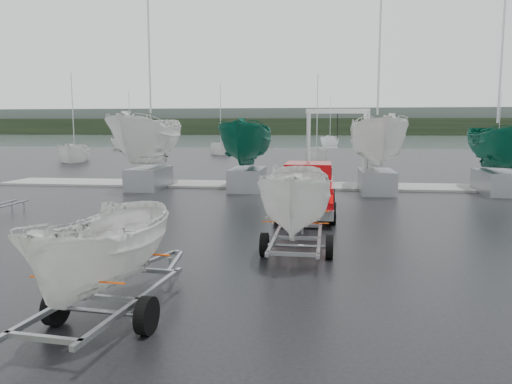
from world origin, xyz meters
name	(u,v)px	position (x,y,z in m)	size (l,w,h in m)	color
ground_plane	(228,240)	(0.00, 0.00, 0.00)	(120.00, 120.00, 0.00)	black
lake	(310,141)	(0.00, 100.00, -0.01)	(300.00, 300.00, 0.00)	gray
dock	(272,185)	(0.00, 13.00, 0.05)	(30.00, 3.00, 0.12)	gray
treeline	(314,127)	(0.00, 170.00, 3.00)	(300.00, 8.00, 6.00)	black
far_hill	(315,121)	(0.00, 178.00, 5.00)	(300.00, 6.00, 10.00)	#4C5651
pickup_truck	(308,188)	(2.11, 4.75, 0.96)	(2.10, 5.54, 1.83)	maroon
trailer_hitched	(298,145)	(2.02, -1.48, 2.78)	(1.79, 3.62, 5.13)	gray
trailer_parked	(102,184)	(-0.84, -6.27, 2.32)	(1.83, 3.70, 4.25)	gray
boat_hoist	(337,137)	(3.41, 13.00, 2.67)	(3.30, 2.18, 4.12)	silver
keelboat_0	(147,104)	(-6.21, 11.00, 4.33)	(2.72, 3.20, 10.89)	gray
keelboat_1	(247,114)	(-1.10, 11.20, 3.82)	(2.41, 3.20, 7.50)	gray
keelboat_2	(379,107)	(5.28, 11.00, 4.13)	(2.59, 3.20, 10.77)	gray
keelboat_3	(501,120)	(10.98, 11.30, 3.49)	(2.21, 3.20, 10.38)	gray
moored_boat_0	(75,161)	(-19.89, 29.64, 0.00)	(3.31, 3.35, 11.42)	silver
moored_boat_1	(221,154)	(-8.84, 42.66, 0.01)	(2.81, 2.86, 11.08)	silver
moored_boat_2	(316,161)	(2.17, 33.15, 0.01)	(2.24, 2.29, 10.82)	silver
moored_boat_3	(498,149)	(27.77, 61.93, 0.00)	(3.78, 3.75, 11.65)	silver
moored_boat_4	(130,149)	(-24.07, 53.80, 0.01)	(2.74, 2.68, 11.12)	silver
moored_boat_5	(330,146)	(4.00, 69.96, 0.00)	(3.13, 3.19, 11.54)	silver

